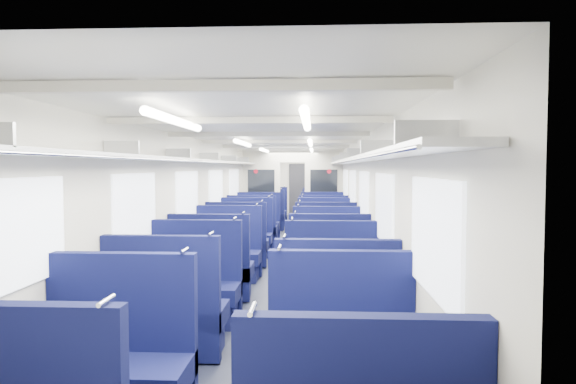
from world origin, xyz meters
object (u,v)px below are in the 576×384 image
Objects in this scene: seat_6 at (193,290)px; seat_14 at (246,237)px; seat_15 at (324,238)px; seat_9 at (329,271)px; seat_19 at (323,225)px; seat_21 at (322,217)px; seat_13 at (326,246)px; seat_8 at (212,272)px; bulkhead at (292,190)px; seat_18 at (258,225)px; seat_2 at (115,370)px; seat_5 at (336,326)px; seat_23 at (321,214)px; seat_12 at (237,246)px; seat_4 at (167,318)px; seat_16 at (252,231)px; seat_3 at (342,364)px; seat_17 at (323,231)px; seat_22 at (269,213)px; seat_11 at (327,259)px; end_door at (299,189)px; seat_10 at (227,256)px.

seat_14 is at bearing 90.00° from seat_6.
seat_9 is at bearing -90.00° from seat_15.
seat_19 is at bearing 90.00° from seat_9.
seat_9 is at bearing -90.00° from seat_21.
seat_13 and seat_21 have the same top height.
seat_9 is at bearing 4.43° from seat_8.
seat_18 is at bearing -121.07° from bulkhead.
seat_2 is 1.00× the size of seat_14.
seat_5 is 1.00× the size of seat_23.
bulkhead reaches higher than seat_12.
seat_6 is (0.00, 1.10, 0.00)m from seat_4.
seat_16 is 3.58m from seat_21.
seat_3 is 8.10m from seat_16.
seat_17 is at bearing -90.00° from seat_21.
seat_19 is (0.83, -1.19, -0.85)m from bulkhead.
seat_6 is at bearing 142.76° from seat_5.
seat_13 is at bearing -90.00° from seat_21.
seat_3 is (0.83, -10.37, -0.85)m from bulkhead.
bulkhead is 9.52m from seat_5.
seat_22 is (-1.66, 11.42, 0.00)m from seat_5.
seat_18 and seat_22 have the same top height.
seat_8 is 1.00× the size of seat_23.
seat_5 and seat_11 have the same top height.
seat_6 is 1.00× the size of seat_15.
seat_23 is (0.83, -3.76, -0.61)m from end_door.
seat_4 is at bearing -116.64° from seat_11.
seat_22 is at bearing 174.18° from seat_23.
seat_4 is (-0.83, -14.86, -0.61)m from end_door.
seat_5 is 7.08m from seat_17.
seat_5 and seat_8 have the same top height.
seat_19 is 1.92m from seat_21.
seat_6 is 1.00× the size of seat_9.
bulkhead reaches higher than seat_6.
seat_19 is (0.83, -6.76, -0.61)m from end_door.
seat_11 and seat_15 have the same top height.
seat_9 is 3.38m from seat_15.
seat_2 is 1.00× the size of seat_10.
seat_8 is 1.00× the size of seat_19.
seat_4 and seat_18 have the same top height.
seat_15 is (0.00, 1.06, 0.00)m from seat_13.
seat_17 is (0.83, -2.37, -0.85)m from bulkhead.
seat_12 is at bearing 90.00° from seat_2.
seat_13 is (1.66, 2.45, 0.00)m from seat_8.
seat_3 is 8.00m from seat_17.
seat_23 is (0.00, 11.26, 0.00)m from seat_5.
seat_14 and seat_19 have the same top height.
end_door is 1.59× the size of seat_21.
seat_23 is at bearing 80.57° from seat_6.
seat_9 is at bearing -83.23° from bulkhead.
seat_3 is (1.66, 0.19, 0.00)m from seat_2.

